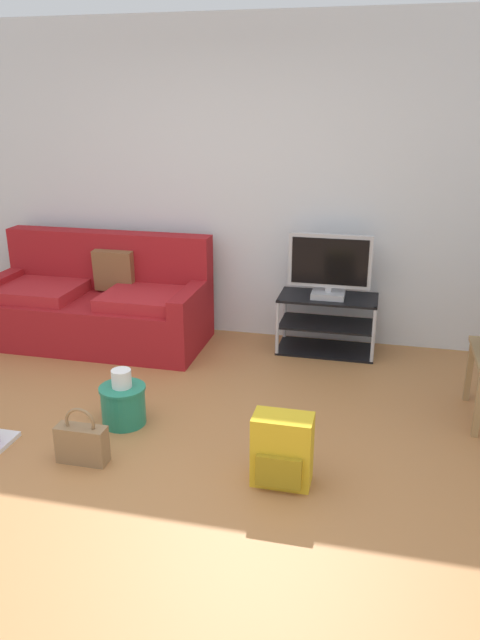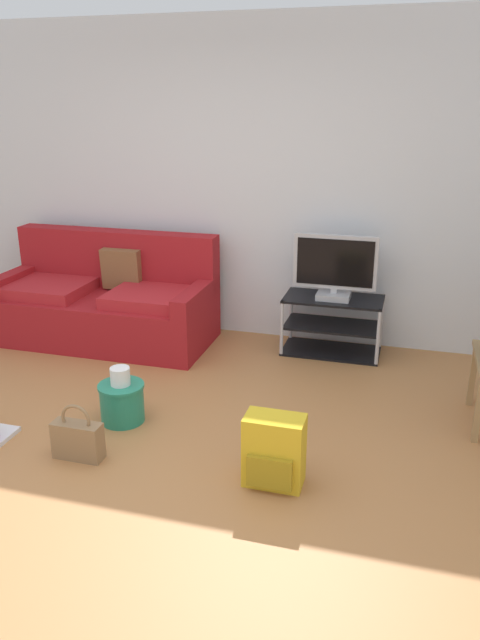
{
  "view_description": "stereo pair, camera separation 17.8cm",
  "coord_description": "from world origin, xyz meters",
  "px_view_note": "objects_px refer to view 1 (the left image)",
  "views": [
    {
      "loc": [
        1.28,
        -2.81,
        2.04
      ],
      "look_at": [
        0.35,
        1.07,
        0.61
      ],
      "focal_mm": 34.61,
      "sensor_mm": 36.0,
      "label": 1
    },
    {
      "loc": [
        1.45,
        -2.77,
        2.04
      ],
      "look_at": [
        0.35,
        1.07,
        0.61
      ],
      "focal_mm": 34.61,
      "sensor_mm": 36.0,
      "label": 2
    }
  ],
  "objects_px": {
    "flat_tv": "(330,267)",
    "handbag": "(82,443)",
    "tv_stand": "(327,324)",
    "backpack": "(282,450)",
    "cleaning_bucket": "(123,402)",
    "couch": "(99,304)"
  },
  "relations": [
    {
      "from": "tv_stand",
      "to": "handbag",
      "type": "distance_m",
      "value": 2.41
    },
    {
      "from": "backpack",
      "to": "flat_tv",
      "type": "bearing_deg",
      "value": 73.45
    },
    {
      "from": "flat_tv",
      "to": "handbag",
      "type": "bearing_deg",
      "value": -120.94
    },
    {
      "from": "handbag",
      "to": "cleaning_bucket",
      "type": "distance_m",
      "value": 0.49
    },
    {
      "from": "backpack",
      "to": "tv_stand",
      "type": "bearing_deg",
      "value": 73.46
    },
    {
      "from": "couch",
      "to": "cleaning_bucket",
      "type": "height_order",
      "value": "couch"
    },
    {
      "from": "couch",
      "to": "tv_stand",
      "type": "bearing_deg",
      "value": 6.17
    },
    {
      "from": "couch",
      "to": "cleaning_bucket",
      "type": "distance_m",
      "value": 1.6
    },
    {
      "from": "flat_tv",
      "to": "backpack",
      "type": "distance_m",
      "value": 2.05
    },
    {
      "from": "flat_tv",
      "to": "handbag",
      "type": "height_order",
      "value": "flat_tv"
    },
    {
      "from": "flat_tv",
      "to": "backpack",
      "type": "xyz_separation_m",
      "value": [
        -0.04,
        -1.98,
        -0.54
      ]
    },
    {
      "from": "backpack",
      "to": "couch",
      "type": "bearing_deg",
      "value": 122.1
    },
    {
      "from": "tv_stand",
      "to": "cleaning_bucket",
      "type": "bearing_deg",
      "value": -126.67
    },
    {
      "from": "tv_stand",
      "to": "flat_tv",
      "type": "bearing_deg",
      "value": -90.0
    },
    {
      "from": "couch",
      "to": "cleaning_bucket",
      "type": "relative_size",
      "value": 4.92
    },
    {
      "from": "couch",
      "to": "flat_tv",
      "type": "xyz_separation_m",
      "value": [
        1.99,
        0.19,
        0.41
      ]
    },
    {
      "from": "couch",
      "to": "backpack",
      "type": "distance_m",
      "value": 2.64
    },
    {
      "from": "couch",
      "to": "tv_stand",
      "type": "distance_m",
      "value": 2.0
    },
    {
      "from": "cleaning_bucket",
      "to": "handbag",
      "type": "bearing_deg",
      "value": -95.89
    },
    {
      "from": "flat_tv",
      "to": "cleaning_bucket",
      "type": "xyz_separation_m",
      "value": [
        -1.18,
        -1.56,
        -0.59
      ]
    },
    {
      "from": "backpack",
      "to": "cleaning_bucket",
      "type": "relative_size",
      "value": 1.07
    },
    {
      "from": "flat_tv",
      "to": "backpack",
      "type": "height_order",
      "value": "flat_tv"
    }
  ]
}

